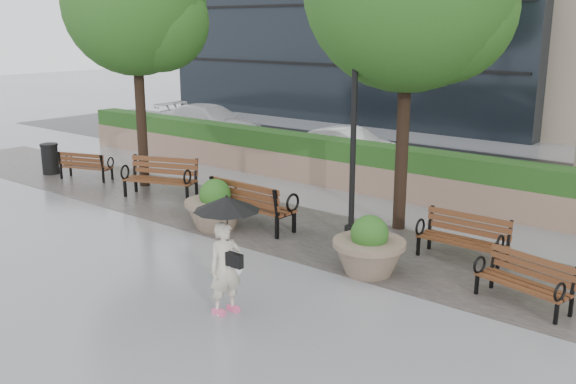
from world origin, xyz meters
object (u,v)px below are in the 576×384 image
Objects in this scene: car_right at (349,146)px; pedestrian at (226,243)px; bench_1 at (161,186)px; lamppost at (353,160)px; car_left at (210,122)px; trash_bin at (50,160)px; bench_0 at (86,171)px; bench_2 at (253,214)px; planter_right at (369,251)px; bench_3 at (462,248)px; bench_4 at (523,291)px; planter_left at (216,209)px.

pedestrian is (4.93, -10.81, 0.57)m from car_right.
bench_1 is 6.07m from lamppost.
car_left is at bearing 87.22° from car_right.
bench_0 is at bearing 9.52° from trash_bin.
trash_bin is at bearing -176.81° from lamppost.
trash_bin is at bearing 0.65° from bench_2.
car_left is (-12.75, 8.37, 0.25)m from planter_right.
planter_right is 9.88m from car_right.
bench_2 is at bearing -27.35° from bench_1.
lamppost is 4.34m from pedestrian.
planter_right is at bearing -30.03° from bench_1.
lamppost is (-2.42, -0.24, 1.47)m from bench_3.
car_left is (-0.67, 7.52, 0.24)m from trash_bin.
bench_4 is 17.38m from car_left.
lamppost reaches higher than bench_2.
pedestrian is at bearing 138.37° from bench_0.
planter_right reaches higher than bench_4.
planter_left is at bearing 152.00° from bench_0.
bench_0 is 0.80× the size of bench_1.
bench_0 is 7.60m from car_left.
lamppost is at bearing 178.75° from bench_4.
bench_1 is at bearing -171.21° from bench_4.
bench_4 is at bearing 8.57° from planter_right.
bench_0 is at bearing 145.63° from car_right.
planter_right reaches higher than bench_1.
bench_4 is 0.34× the size of car_left.
bench_4 is 0.85× the size of pedestrian.
lamppost is (9.20, 0.34, 1.49)m from bench_0.
bench_0 is 9.33m from lamppost.
bench_1 is at bearing -176.50° from bench_3.
planter_left is 4.15m from planter_right.
bench_0 is at bearing 171.59° from planter_left.
planter_right is at bearing -158.20° from bench_4.
planter_left reaches higher than bench_1.
pedestrian is (9.69, -3.92, 0.92)m from bench_0.
bench_4 is 0.41× the size of lamppost.
bench_2 is at bearing -162.52° from car_right.
car_left reaches higher than bench_4.
planter_left is at bearing -163.61° from bench_3.
car_right reaches higher than planter_right.
planter_right is 0.34× the size of lamppost.
car_right is (1.46, 6.82, 0.28)m from bench_1.
planter_left is 0.29× the size of car_left.
bench_1 is 1.51× the size of planter_left.
bench_0 is at bearing -169.80° from bench_4.
bench_2 is (7.01, -0.35, 0.08)m from bench_0.
trash_bin is (-8.52, 0.10, 0.12)m from bench_2.
pedestrian is at bearing 128.27° from bench_2.
lamppost is at bearing -18.14° from bench_1.
bench_3 is at bearing -167.12° from bench_2.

